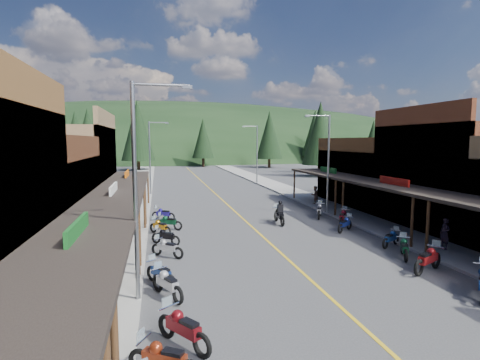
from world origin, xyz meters
TOP-DOWN VIEW (x-y plane):
  - ground at (0.00, 0.00)m, footprint 220.00×220.00m
  - centerline at (0.00, 20.00)m, footprint 0.15×90.00m
  - sidewalk_west at (-8.70, 20.00)m, footprint 3.40×94.00m
  - sidewalk_east at (8.70, 20.00)m, footprint 3.40×94.00m
  - shop_west_2 at (-13.75, 1.70)m, footprint 10.90×9.00m
  - shop_west_3 at (-13.78, 11.30)m, footprint 10.90×10.20m
  - shop_east_2 at (13.78, 1.70)m, footprint 10.90×9.00m
  - shop_east_3 at (13.75, 11.30)m, footprint 10.90×10.20m
  - streetlight_0 at (-6.95, -6.00)m, footprint 2.16×0.18m
  - streetlight_1 at (-6.95, 22.00)m, footprint 2.16×0.18m
  - streetlight_2 at (6.95, 8.00)m, footprint 2.16×0.18m
  - streetlight_3 at (6.95, 30.00)m, footprint 2.16×0.18m
  - ridge_hill at (0.00, 135.00)m, footprint 310.00×140.00m
  - pine_1 at (-24.00, 70.00)m, footprint 5.88×5.88m
  - pine_2 at (-10.00, 58.00)m, footprint 6.72×6.72m
  - pine_3 at (4.00, 66.00)m, footprint 5.04×5.04m
  - pine_4 at (18.00, 60.00)m, footprint 5.88×5.88m
  - pine_5 at (34.00, 72.00)m, footprint 6.72×6.72m
  - pine_6 at (46.00, 64.00)m, footprint 5.04×5.04m
  - pine_7 at (-32.00, 76.00)m, footprint 5.88×5.88m
  - pine_8 at (-22.00, 40.00)m, footprint 4.48×4.48m
  - pine_9 at (24.00, 45.00)m, footprint 4.93×4.93m
  - pine_10 at (-18.00, 50.00)m, footprint 5.38×5.38m
  - pine_11 at (20.00, 38.00)m, footprint 5.82×5.82m
  - bike_west_3 at (-6.24, -10.75)m, footprint 2.07×1.63m
  - bike_west_4 at (-5.68, -9.40)m, footprint 1.90×2.25m
  - bike_west_5 at (-6.04, -5.81)m, footprint 1.62×2.21m
  - bike_west_6 at (-6.26, -4.52)m, footprint 1.64×2.06m
  - bike_west_7 at (-5.91, -0.76)m, footprint 1.90×1.72m
  - bike_west_8 at (-5.94, 1.65)m, footprint 1.86×1.60m
  - bike_west_9 at (-6.22, 4.16)m, footprint 1.71×1.88m
  - bike_west_10 at (-5.68, 5.29)m, footprint 2.04×1.56m
  - bike_west_11 at (-5.96, 8.39)m, footprint 1.95×1.55m
  - bike_east_5 at (5.56, -5.52)m, footprint 2.42×1.71m
  - bike_east_6 at (5.84, -3.48)m, footprint 1.59×2.10m
  - bike_east_7 at (6.42, -1.51)m, footprint 1.91×1.48m
  - bike_east_8 at (5.63, 2.29)m, footprint 1.92×1.69m
  - bike_east_9 at (6.48, 4.19)m, footprint 1.85×2.10m
  - bike_east_10 at (5.83, 6.70)m, footprint 1.67×2.30m
  - rider_on_bike at (2.13, 5.38)m, footprint 0.86×2.32m
  - pedestrian_east_a at (8.66, -2.95)m, footprint 0.44×0.64m
  - pedestrian_east_b at (7.79, 12.05)m, footprint 0.90×0.68m

SIDE VIEW (x-z plane):
  - ground at x=0.00m, z-range 0.00..0.00m
  - ridge_hill at x=0.00m, z-range -30.00..30.00m
  - centerline at x=0.00m, z-range 0.00..0.01m
  - sidewalk_west at x=-8.70m, z-range 0.00..0.15m
  - sidewalk_east at x=8.70m, z-range 0.00..0.15m
  - bike_west_8 at x=-5.94m, z-range 0.00..1.06m
  - bike_east_7 at x=6.42m, z-range 0.00..1.06m
  - bike_west_11 at x=-5.96m, z-range 0.00..1.09m
  - bike_west_9 at x=-6.22m, z-range 0.00..1.09m
  - bike_west_7 at x=-5.91m, z-range 0.00..1.10m
  - bike_east_8 at x=5.63m, z-range 0.00..1.10m
  - bike_west_10 at x=-5.68m, z-range 0.00..1.13m
  - bike_west_6 at x=-6.26m, z-range 0.00..1.15m
  - bike_west_3 at x=-6.24m, z-range 0.00..1.15m
  - bike_east_6 at x=5.84m, z-range 0.00..1.16m
  - bike_east_9 at x=6.48m, z-range 0.00..1.21m
  - bike_west_5 at x=-6.04m, z-range 0.00..1.22m
  - bike_east_10 at x=5.83m, z-range 0.00..1.26m
  - bike_west_4 at x=-5.68m, z-range 0.00..1.27m
  - bike_east_5 at x=5.56m, z-range 0.00..1.32m
  - rider_on_bike at x=2.13m, z-range -0.17..1.57m
  - pedestrian_east_b at x=7.79m, z-range 0.15..1.81m
  - pedestrian_east_a at x=8.66m, z-range 0.15..1.82m
  - shop_east_3 at x=13.75m, z-range -0.57..5.63m
  - shop_west_2 at x=-13.75m, z-range -0.57..5.63m
  - shop_east_2 at x=13.78m, z-range -0.58..7.62m
  - shop_west_3 at x=-13.78m, z-range -0.58..7.62m
  - streetlight_0 at x=-6.95m, z-range 0.46..8.46m
  - streetlight_1 at x=-6.95m, z-range 0.46..8.46m
  - streetlight_2 at x=6.95m, z-range 0.46..8.46m
  - streetlight_3 at x=6.95m, z-range 0.46..8.46m
  - pine_8 at x=-22.00m, z-range 0.98..10.98m
  - pine_9 at x=24.00m, z-range 0.98..11.78m
  - pine_3 at x=4.00m, z-range 0.98..11.98m
  - pine_6 at x=46.00m, z-range 0.98..11.98m
  - pine_10 at x=-18.00m, z-range 0.98..12.58m
  - pine_11 at x=20.00m, z-range 0.99..13.39m
  - pine_1 at x=-24.00m, z-range 0.99..13.49m
  - pine_4 at x=18.00m, z-range 0.99..13.49m
  - pine_7 at x=-32.00m, z-range 0.99..13.49m
  - pine_2 at x=-10.00m, z-range 0.99..14.99m
  - pine_5 at x=34.00m, z-range 0.99..14.99m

